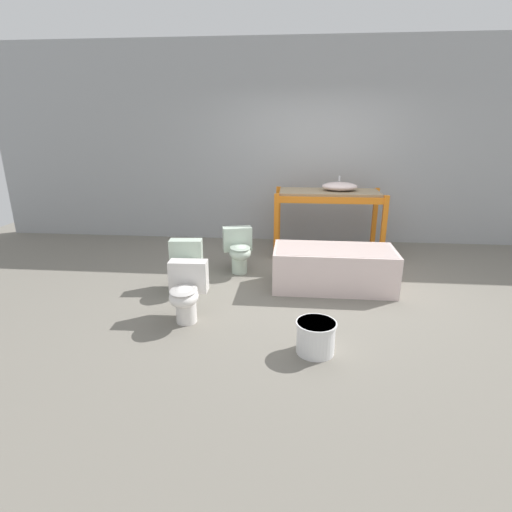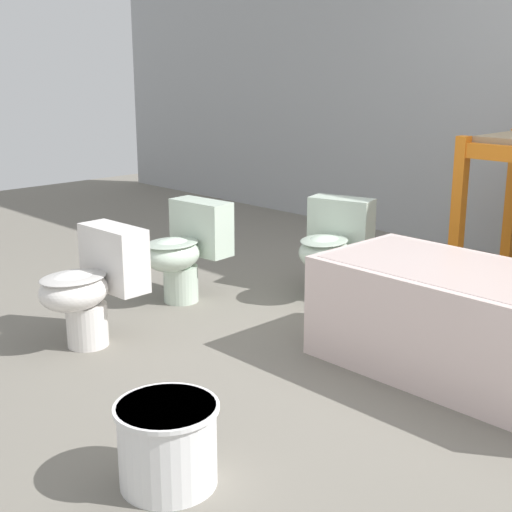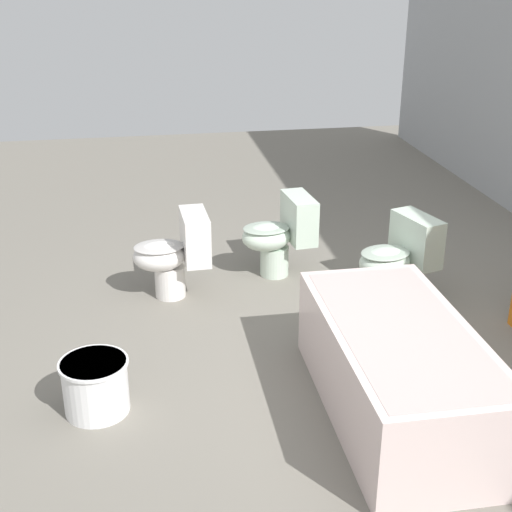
% 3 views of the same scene
% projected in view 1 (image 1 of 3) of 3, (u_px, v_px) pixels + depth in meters
% --- Properties ---
extents(ground_plane, '(12.00, 12.00, 0.00)m').
position_uv_depth(ground_plane, '(313.00, 283.00, 5.07)').
color(ground_plane, slate).
extents(warehouse_wall_rear, '(10.80, 0.08, 3.20)m').
position_uv_depth(warehouse_wall_rear, '(312.00, 145.00, 6.49)').
color(warehouse_wall_rear, '#9EA0A3').
rests_on(warehouse_wall_rear, ground_plane).
extents(shelving_rack, '(1.61, 0.77, 0.97)m').
position_uv_depth(shelving_rack, '(329.00, 202.00, 6.03)').
color(shelving_rack, orange).
rests_on(shelving_rack, ground_plane).
extents(sink_basin, '(0.53, 0.37, 0.21)m').
position_uv_depth(sink_basin, '(340.00, 186.00, 5.96)').
color(sink_basin, silver).
rests_on(sink_basin, shelving_rack).
extents(bathtub_main, '(1.45, 0.70, 0.50)m').
position_uv_depth(bathtub_main, '(334.00, 265.00, 4.84)').
color(bathtub_main, silver).
rests_on(bathtub_main, ground_plane).
extents(toilet_near, '(0.40, 0.54, 0.59)m').
position_uv_depth(toilet_near, '(185.00, 264.00, 4.76)').
color(toilet_near, silver).
rests_on(toilet_near, ground_plane).
extents(toilet_far, '(0.39, 0.52, 0.59)m').
position_uv_depth(toilet_far, '(186.00, 291.00, 4.01)').
color(toilet_far, white).
rests_on(toilet_far, ground_plane).
extents(toilet_extra, '(0.46, 0.58, 0.59)m').
position_uv_depth(toilet_extra, '(239.00, 249.00, 5.36)').
color(toilet_extra, silver).
rests_on(toilet_extra, ground_plane).
extents(bucket_white, '(0.36, 0.36, 0.29)m').
position_uv_depth(bucket_white, '(316.00, 336.00, 3.47)').
color(bucket_white, white).
rests_on(bucket_white, ground_plane).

